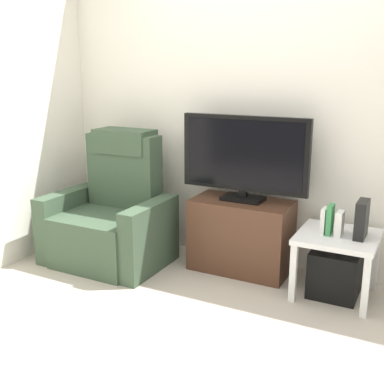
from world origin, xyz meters
TOP-DOWN VIEW (x-y plane):
  - ground_plane at (0.00, 0.00)m, footprint 6.40×6.40m
  - wall_back at (0.00, 1.13)m, footprint 6.40×0.06m
  - tv_stand at (-0.12, 0.86)m, footprint 0.78×0.41m
  - television at (-0.12, 0.88)m, footprint 1.01×0.20m
  - recliner_armchair at (-1.16, 0.58)m, footprint 0.98×0.78m
  - side_table at (0.64, 0.76)m, footprint 0.54×0.54m
  - subwoofer_box at (0.64, 0.76)m, footprint 0.33×0.33m
  - book_leftmost at (0.54, 0.74)m, footprint 0.03×0.11m
  - book_middle at (0.59, 0.74)m, footprint 0.03×0.12m
  - book_rightmost at (0.65, 0.74)m, footprint 0.05×0.13m
  - game_console at (0.79, 0.77)m, footprint 0.07×0.20m

SIDE VIEW (x-z plane):
  - ground_plane at x=0.00m, z-range 0.00..0.00m
  - subwoofer_box at x=0.64m, z-range 0.00..0.33m
  - tv_stand at x=-0.12m, z-range 0.00..0.58m
  - recliner_armchair at x=-1.16m, z-range -0.17..0.91m
  - side_table at x=0.64m, z-range 0.16..0.61m
  - book_rightmost at x=0.65m, z-range 0.46..0.63m
  - book_leftmost at x=0.54m, z-range 0.46..0.64m
  - book_middle at x=0.59m, z-range 0.46..0.67m
  - game_console at x=0.79m, z-range 0.46..0.71m
  - television at x=-0.12m, z-range 0.59..1.25m
  - wall_back at x=0.00m, z-range 0.00..2.60m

